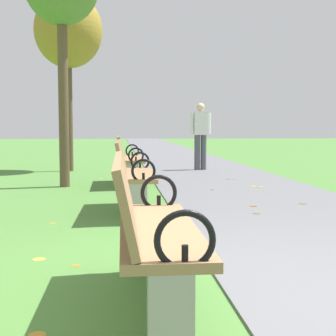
{
  "coord_description": "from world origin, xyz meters",
  "views": [
    {
      "loc": [
        -0.68,
        -2.91,
        1.08
      ],
      "look_at": [
        -0.05,
        3.28,
        0.55
      ],
      "focal_mm": 52.72,
      "sensor_mm": 36.0,
      "label": 1
    }
  ],
  "objects_px": {
    "park_bench_3": "(128,159)",
    "pedestrian_walking": "(200,132)",
    "park_bench_2": "(132,174)",
    "park_bench_1": "(149,229)",
    "tree_3": "(68,31)"
  },
  "relations": [
    {
      "from": "park_bench_3",
      "to": "pedestrian_walking",
      "type": "distance_m",
      "value": 3.38
    },
    {
      "from": "park_bench_2",
      "to": "pedestrian_walking",
      "type": "relative_size",
      "value": 0.99
    },
    {
      "from": "park_bench_1",
      "to": "pedestrian_walking",
      "type": "xyz_separation_m",
      "value": [
        1.82,
        9.05,
        0.44
      ]
    },
    {
      "from": "park_bench_1",
      "to": "park_bench_2",
      "type": "bearing_deg",
      "value": 90.0
    },
    {
      "from": "park_bench_3",
      "to": "tree_3",
      "type": "distance_m",
      "value": 4.33
    },
    {
      "from": "park_bench_1",
      "to": "tree_3",
      "type": "bearing_deg",
      "value": 98.14
    },
    {
      "from": "pedestrian_walking",
      "to": "park_bench_3",
      "type": "bearing_deg",
      "value": -122.91
    },
    {
      "from": "tree_3",
      "to": "park_bench_3",
      "type": "bearing_deg",
      "value": -66.26
    },
    {
      "from": "park_bench_1",
      "to": "pedestrian_walking",
      "type": "relative_size",
      "value": 0.99
    },
    {
      "from": "park_bench_1",
      "to": "tree_3",
      "type": "xyz_separation_m",
      "value": [
        -1.32,
        9.24,
        2.83
      ]
    },
    {
      "from": "park_bench_1",
      "to": "pedestrian_walking",
      "type": "height_order",
      "value": "pedestrian_walking"
    },
    {
      "from": "park_bench_2",
      "to": "pedestrian_walking",
      "type": "bearing_deg",
      "value": 72.42
    },
    {
      "from": "park_bench_2",
      "to": "pedestrian_walking",
      "type": "distance_m",
      "value": 6.05
    },
    {
      "from": "park_bench_2",
      "to": "tree_3",
      "type": "height_order",
      "value": "tree_3"
    },
    {
      "from": "tree_3",
      "to": "park_bench_2",
      "type": "bearing_deg",
      "value": -77.45
    }
  ]
}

